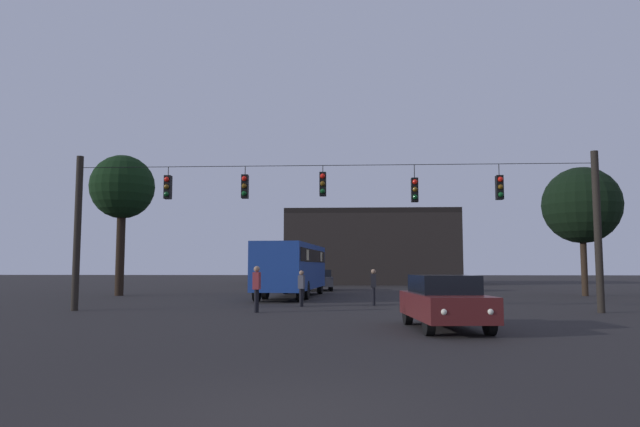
% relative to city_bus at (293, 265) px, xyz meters
% --- Properties ---
extents(ground_plane, '(168.00, 168.00, 0.00)m').
position_rel_city_bus_xyz_m(ground_plane, '(2.57, -1.39, -1.87)').
color(ground_plane, black).
rests_on(ground_plane, ground).
extents(overhead_signal_span, '(20.85, 0.44, 6.26)m').
position_rel_city_bus_xyz_m(overhead_signal_span, '(2.53, -10.34, 1.89)').
color(overhead_signal_span, black).
rests_on(overhead_signal_span, ground).
extents(city_bus, '(3.25, 11.15, 3.00)m').
position_rel_city_bus_xyz_m(city_bus, '(0.00, 0.00, 0.00)').
color(city_bus, navy).
rests_on(city_bus, ground).
extents(car_near_right, '(2.18, 4.45, 1.52)m').
position_rel_city_bus_xyz_m(car_near_right, '(5.96, -16.41, -1.07)').
color(car_near_right, '#511919').
rests_on(car_near_right, ground).
extents(car_far_left, '(2.12, 4.44, 1.52)m').
position_rel_city_bus_xyz_m(car_far_left, '(1.07, 9.39, -1.07)').
color(car_far_left, '#2D2D33').
rests_on(car_far_left, ground).
extents(pedestrian_crossing_left, '(0.27, 0.38, 1.78)m').
position_rel_city_bus_xyz_m(pedestrian_crossing_left, '(-0.31, -10.80, -0.85)').
color(pedestrian_crossing_left, black).
rests_on(pedestrian_crossing_left, ground).
extents(pedestrian_crossing_center, '(0.26, 0.37, 1.64)m').
position_rel_city_bus_xyz_m(pedestrian_crossing_center, '(4.36, -6.76, -0.94)').
color(pedestrian_crossing_center, black).
rests_on(pedestrian_crossing_center, ground).
extents(pedestrian_crossing_right, '(0.29, 0.39, 1.59)m').
position_rel_city_bus_xyz_m(pedestrian_crossing_right, '(1.15, -7.51, -0.98)').
color(pedestrian_crossing_right, black).
rests_on(pedestrian_crossing_right, ground).
extents(corner_building, '(16.70, 9.27, 7.28)m').
position_rel_city_bus_xyz_m(corner_building, '(5.42, 25.39, 1.77)').
color(corner_building, black).
rests_on(corner_building, ground).
extents(tree_left_silhouette, '(3.89, 3.89, 8.58)m').
position_rel_city_bus_xyz_m(tree_left_silhouette, '(-10.64, 1.26, 4.67)').
color(tree_left_silhouette, black).
rests_on(tree_left_silhouette, ground).
extents(tree_behind_building, '(4.62, 4.62, 7.78)m').
position_rel_city_bus_xyz_m(tree_behind_building, '(17.34, 2.37, 3.58)').
color(tree_behind_building, '#2D2116').
rests_on(tree_behind_building, ground).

